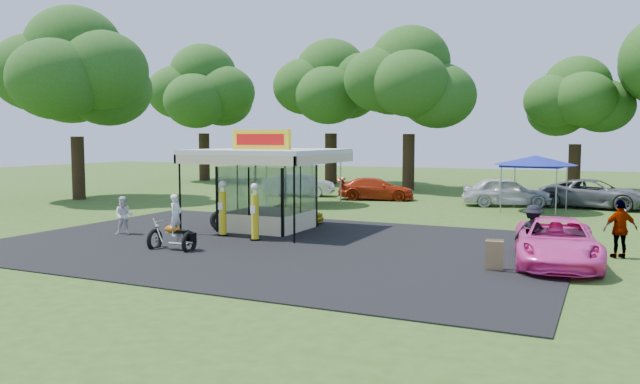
# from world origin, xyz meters

# --- Properties ---
(ground) EXTENTS (120.00, 120.00, 0.00)m
(ground) POSITION_xyz_m (0.00, 0.00, 0.00)
(ground) COLOR #2F4C17
(ground) RESTS_ON ground
(asphalt_apron) EXTENTS (20.00, 14.00, 0.04)m
(asphalt_apron) POSITION_xyz_m (0.00, 2.00, 0.02)
(asphalt_apron) COLOR black
(asphalt_apron) RESTS_ON ground
(gas_station_kiosk) EXTENTS (5.40, 5.40, 4.18)m
(gas_station_kiosk) POSITION_xyz_m (-2.00, 4.99, 1.78)
(gas_station_kiosk) COLOR white
(gas_station_kiosk) RESTS_ON ground
(gas_pump_left) EXTENTS (0.41, 0.41, 2.20)m
(gas_pump_left) POSITION_xyz_m (-2.76, 2.79, 1.05)
(gas_pump_left) COLOR black
(gas_pump_left) RESTS_ON ground
(gas_pump_right) EXTENTS (0.41, 0.41, 2.18)m
(gas_pump_right) POSITION_xyz_m (-1.06, 2.38, 1.05)
(gas_pump_right) COLOR black
(gas_pump_right) RESTS_ON ground
(motorcycle) EXTENTS (1.71, 0.86, 2.02)m
(motorcycle) POSITION_xyz_m (-2.54, -0.48, 0.78)
(motorcycle) COLOR black
(motorcycle) RESTS_ON ground
(spare_tires) EXTENTS (1.08, 0.83, 0.87)m
(spare_tires) POSITION_xyz_m (-3.79, 4.09, 0.42)
(spare_tires) COLOR black
(spare_tires) RESTS_ON ground
(a_frame_sign) EXTENTS (0.54, 0.52, 0.91)m
(a_frame_sign) POSITION_xyz_m (7.93, 0.78, 0.46)
(a_frame_sign) COLOR #593819
(a_frame_sign) RESTS_ON ground
(kiosk_car) EXTENTS (2.82, 1.13, 0.96)m
(kiosk_car) POSITION_xyz_m (-2.00, 7.20, 0.48)
(kiosk_car) COLOR yellow
(kiosk_car) RESTS_ON ground
(pink_sedan) EXTENTS (3.04, 5.37, 1.42)m
(pink_sedan) POSITION_xyz_m (9.48, 2.48, 0.71)
(pink_sedan) COLOR #FF45AF
(pink_sedan) RESTS_ON ground
(spectator_west) EXTENTS (0.94, 0.89, 1.53)m
(spectator_west) POSITION_xyz_m (-6.53, 1.44, 0.77)
(spectator_west) COLOR white
(spectator_west) RESTS_ON ground
(spectator_east_a) EXTENTS (1.16, 0.71, 1.73)m
(spectator_east_a) POSITION_xyz_m (8.71, 3.20, 0.87)
(spectator_east_a) COLOR black
(spectator_east_a) RESTS_ON ground
(spectator_east_b) EXTENTS (1.19, 0.90, 1.88)m
(spectator_east_b) POSITION_xyz_m (11.23, 4.53, 0.94)
(spectator_east_b) COLOR gray
(spectator_east_b) RESTS_ON ground
(bg_car_a) EXTENTS (4.88, 2.67, 1.53)m
(bg_car_a) POSITION_xyz_m (-7.76, 19.11, 0.76)
(bg_car_a) COLOR silver
(bg_car_a) RESTS_ON ground
(bg_car_b) EXTENTS (5.02, 3.00, 1.36)m
(bg_car_b) POSITION_xyz_m (-2.25, 18.82, 0.68)
(bg_car_b) COLOR red
(bg_car_b) RESTS_ON ground
(bg_car_c) EXTENTS (5.20, 3.26, 1.65)m
(bg_car_c) POSITION_xyz_m (5.61, 18.60, 0.83)
(bg_car_c) COLOR silver
(bg_car_c) RESTS_ON ground
(bg_car_d) EXTENTS (6.01, 3.47, 1.58)m
(bg_car_d) POSITION_xyz_m (10.12, 19.60, 0.79)
(bg_car_d) COLOR slate
(bg_car_d) RESTS_ON ground
(tent_west) EXTENTS (4.68, 4.68, 3.27)m
(tent_west) POSITION_xyz_m (-5.04, 14.46, 2.96)
(tent_west) COLOR gray
(tent_west) RESTS_ON ground
(tent_east) EXTENTS (4.19, 4.19, 2.93)m
(tent_east) POSITION_xyz_m (7.30, 16.59, 2.65)
(tent_east) COLOR gray
(tent_east) RESTS_ON ground
(oak_far_a) EXTENTS (9.95, 9.95, 11.79)m
(oak_far_a) POSITION_xyz_m (-22.13, 28.67, 7.50)
(oak_far_a) COLOR black
(oak_far_a) RESTS_ON ground
(oak_far_b) EXTENTS (9.71, 9.71, 11.59)m
(oak_far_b) POSITION_xyz_m (-10.13, 29.60, 7.40)
(oak_far_b) COLOR black
(oak_far_b) RESTS_ON ground
(oak_far_c) EXTENTS (9.86, 9.86, 11.62)m
(oak_far_c) POSITION_xyz_m (-2.58, 26.64, 7.37)
(oak_far_c) COLOR black
(oak_far_c) RESTS_ON ground
(oak_far_d) EXTENTS (7.88, 7.88, 9.38)m
(oak_far_d) POSITION_xyz_m (8.50, 30.74, 5.98)
(oak_far_d) COLOR black
(oak_far_d) RESTS_ON ground
(oak_near) EXTENTS (10.06, 10.06, 11.58)m
(oak_near) POSITION_xyz_m (-19.16, 11.25, 7.25)
(oak_near) COLOR black
(oak_near) RESTS_ON ground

